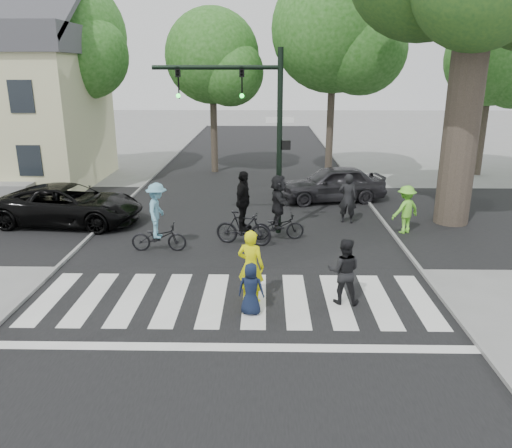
{
  "coord_description": "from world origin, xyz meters",
  "views": [
    {
      "loc": [
        0.74,
        -10.0,
        5.33
      ],
      "look_at": [
        0.5,
        3.0,
        1.3
      ],
      "focal_mm": 35.0,
      "sensor_mm": 36.0,
      "label": 1
    }
  ],
  "objects": [
    {
      "name": "curb_left",
      "position": [
        -5.05,
        5.0,
        0.05
      ],
      "size": [
        0.1,
        70.0,
        0.1
      ],
      "primitive_type": "cube",
      "color": "gray",
      "rests_on": "ground"
    },
    {
      "name": "cyclist_left",
      "position": [
        -2.5,
        4.36,
        0.92
      ],
      "size": [
        1.68,
        1.1,
        2.13
      ],
      "color": "black",
      "rests_on": "ground"
    },
    {
      "name": "bg_tree_2",
      "position": [
        -1.76,
        16.62,
        5.78
      ],
      "size": [
        5.04,
        4.8,
        8.4
      ],
      "color": "brown",
      "rests_on": "ground"
    },
    {
      "name": "road_cross",
      "position": [
        0.0,
        8.0,
        0.01
      ],
      "size": [
        70.0,
        10.0,
        0.01
      ],
      "primitive_type": "cube",
      "color": "black",
      "rests_on": "ground"
    },
    {
      "name": "cyclist_mid",
      "position": [
        0.07,
        4.98,
        0.97
      ],
      "size": [
        1.89,
        1.18,
        2.37
      ],
      "color": "black",
      "rests_on": "ground"
    },
    {
      "name": "traffic_signal",
      "position": [
        0.35,
        6.2,
        3.9
      ],
      "size": [
        4.45,
        0.29,
        6.0
      ],
      "color": "black",
      "rests_on": "ground"
    },
    {
      "name": "curb_right",
      "position": [
        5.05,
        5.0,
        0.05
      ],
      "size": [
        0.1,
        70.0,
        0.1
      ],
      "primitive_type": "cube",
      "color": "gray",
      "rests_on": "ground"
    },
    {
      "name": "bg_tree_4",
      "position": [
        12.23,
        16.12,
        5.64
      ],
      "size": [
        4.83,
        4.6,
        8.15
      ],
      "color": "brown",
      "rests_on": "ground"
    },
    {
      "name": "ground",
      "position": [
        0.0,
        0.0,
        0.0
      ],
      "size": [
        120.0,
        120.0,
        0.0
      ],
      "primitive_type": "plane",
      "color": "gray",
      "rests_on": "ground"
    },
    {
      "name": "bg_tree_1",
      "position": [
        -8.7,
        15.48,
        6.65
      ],
      "size": [
        6.09,
        5.8,
        9.8
      ],
      "color": "brown",
      "rests_on": "ground"
    },
    {
      "name": "house",
      "position": [
        -11.49,
        13.98,
        3.8
      ],
      "size": [
        8.4,
        8.1,
        8.82
      ],
      "color": "beige",
      "rests_on": "ground"
    },
    {
      "name": "crosswalk",
      "position": [
        0.0,
        0.66,
        0.01
      ],
      "size": [
        10.0,
        3.85,
        0.01
      ],
      "color": "silver",
      "rests_on": "ground"
    },
    {
      "name": "pedestrian_adult",
      "position": [
        2.61,
        0.89,
        0.81
      ],
      "size": [
        0.87,
        0.72,
        1.61
      ],
      "primitive_type": "imported",
      "rotation": [
        0.0,
        0.0,
        2.99
      ],
      "color": "black",
      "rests_on": "ground"
    },
    {
      "name": "pedestrian_woman",
      "position": [
        0.42,
        0.93,
        0.89
      ],
      "size": [
        0.76,
        0.62,
        1.79
      ],
      "primitive_type": "imported",
      "rotation": [
        0.0,
        0.0,
        2.81
      ],
      "color": "#E7EA09",
      "rests_on": "ground"
    },
    {
      "name": "car_suv",
      "position": [
        -6.27,
        7.1,
        0.71
      ],
      "size": [
        5.35,
        2.86,
        1.43
      ],
      "primitive_type": "imported",
      "rotation": [
        0.0,
        0.0,
        1.47
      ],
      "color": "black",
      "rests_on": "ground"
    },
    {
      "name": "bystander_dark",
      "position": [
        3.72,
        7.43,
        0.9
      ],
      "size": [
        0.75,
        0.59,
        1.8
      ],
      "primitive_type": "imported",
      "rotation": [
        0.0,
        0.0,
        2.87
      ],
      "color": "black",
      "rests_on": "ground"
    },
    {
      "name": "bg_tree_3",
      "position": [
        4.31,
        15.27,
        6.94
      ],
      "size": [
        6.3,
        6.0,
        10.2
      ],
      "color": "brown",
      "rests_on": "ground"
    },
    {
      "name": "cyclist_right",
      "position": [
        1.17,
        5.49,
        0.96
      ],
      "size": [
        1.75,
        1.63,
        2.16
      ],
      "color": "black",
      "rests_on": "ground"
    },
    {
      "name": "pedestrian_child",
      "position": [
        0.44,
        0.28,
        0.61
      ],
      "size": [
        0.65,
        0.48,
        1.22
      ],
      "primitive_type": "imported",
      "rotation": [
        0.0,
        0.0,
        2.99
      ],
      "color": "#121B33",
      "rests_on": "ground"
    },
    {
      "name": "road_stem",
      "position": [
        0.0,
        5.0,
        0.01
      ],
      "size": [
        10.0,
        70.0,
        0.01
      ],
      "primitive_type": "cube",
      "color": "black",
      "rests_on": "ground"
    },
    {
      "name": "car_grey",
      "position": [
        3.57,
        10.59,
        0.75
      ],
      "size": [
        4.65,
        2.56,
        1.5
      ],
      "primitive_type": "imported",
      "rotation": [
        0.0,
        0.0,
        -1.38
      ],
      "color": "#2D2C30",
      "rests_on": "ground"
    },
    {
      "name": "bystander_hivis",
      "position": [
        5.49,
        6.28,
        0.82
      ],
      "size": [
        1.23,
        1.04,
        1.65
      ],
      "primitive_type": "imported",
      "rotation": [
        0.0,
        0.0,
        3.63
      ],
      "color": "#77E339",
      "rests_on": "ground"
    }
  ]
}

